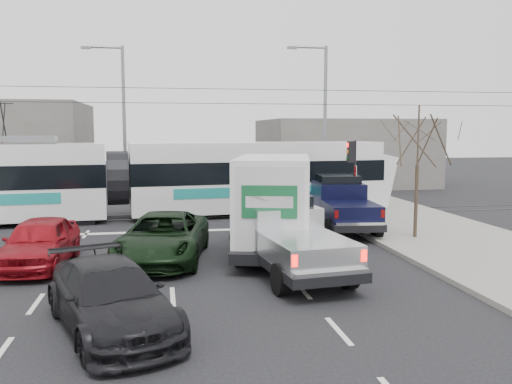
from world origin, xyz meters
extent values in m
plane|color=black|center=(0.00, 0.00, 0.00)|extent=(120.00, 120.00, 0.00)
cube|color=gray|center=(9.00, 0.00, 0.07)|extent=(6.00, 60.00, 0.15)
cube|color=#33302D|center=(0.00, 10.00, 0.01)|extent=(60.00, 1.60, 0.03)
cube|color=slate|center=(12.00, 24.00, 2.50)|extent=(12.00, 10.00, 5.00)
cylinder|color=#47382B|center=(7.60, 2.50, 1.52)|extent=(0.14, 0.14, 2.75)
cylinder|color=#47382B|center=(7.60, 2.50, 4.03)|extent=(0.07, 0.07, 2.25)
cylinder|color=black|center=(6.60, 6.50, 1.95)|extent=(0.12, 0.12, 3.60)
cube|color=black|center=(6.40, 6.50, 3.25)|extent=(0.28, 0.28, 0.95)
cylinder|color=#FF0C07|center=(6.25, 6.50, 3.55)|extent=(0.06, 0.20, 0.20)
cylinder|color=orange|center=(6.25, 6.50, 3.25)|extent=(0.06, 0.20, 0.20)
cylinder|color=#05330C|center=(6.25, 6.50, 2.95)|extent=(0.06, 0.20, 0.20)
cube|color=white|center=(6.58, 6.35, 2.45)|extent=(0.02, 0.30, 0.40)
cylinder|color=slate|center=(7.50, 14.00, 4.50)|extent=(0.20, 0.20, 9.00)
cylinder|color=slate|center=(6.50, 14.00, 8.90)|extent=(2.00, 0.14, 0.14)
cube|color=slate|center=(5.50, 14.00, 8.85)|extent=(0.55, 0.25, 0.14)
cylinder|color=slate|center=(-4.00, 16.00, 4.50)|extent=(0.20, 0.20, 9.00)
cylinder|color=slate|center=(-5.00, 16.00, 8.90)|extent=(2.00, 0.14, 0.14)
cube|color=slate|center=(-6.00, 16.00, 8.85)|extent=(0.55, 0.25, 0.14)
cylinder|color=black|center=(0.00, 10.00, 5.50)|extent=(60.00, 0.03, 0.03)
cylinder|color=black|center=(0.00, 10.00, 6.20)|extent=(60.00, 0.03, 0.03)
cube|color=silver|center=(2.85, 10.12, 1.01)|extent=(12.78, 3.88, 1.53)
cube|color=black|center=(2.85, 10.12, 2.19)|extent=(12.84, 3.91, 1.04)
cube|color=silver|center=(2.85, 10.12, 3.12)|extent=(12.76, 3.77, 0.97)
cube|color=#19807C|center=(2.98, 8.79, 1.28)|extent=(8.76, 0.90, 0.49)
cylinder|color=black|center=(-3.95, 9.43, 1.98)|extent=(1.22, 2.62, 2.53)
cube|color=slate|center=(-8.03, 9.02, 3.83)|extent=(3.07, 1.87, 0.24)
cube|color=black|center=(-5.99, 9.23, 0.18)|extent=(2.17, 2.42, 0.35)
cube|color=black|center=(-1.91, 9.64, 0.18)|extent=(2.17, 2.42, 0.35)
cube|color=black|center=(6.25, 10.46, 0.18)|extent=(2.17, 2.42, 0.35)
cube|color=black|center=(1.74, -1.30, 0.58)|extent=(2.85, 6.31, 0.26)
cube|color=silver|center=(1.61, -0.21, 1.31)|extent=(2.36, 2.80, 1.21)
cube|color=black|center=(1.59, -0.11, 1.94)|extent=(2.00, 2.04, 0.58)
cube|color=silver|center=(1.42, 1.24, 1.07)|extent=(2.12, 1.34, 0.58)
cube|color=silver|center=(1.91, -2.63, 1.00)|extent=(2.39, 2.98, 0.68)
cube|color=silver|center=(2.11, -4.20, 0.71)|extent=(1.94, 0.43, 0.19)
cube|color=#FF0C07|center=(1.18, -4.20, 1.10)|extent=(0.16, 0.10, 0.29)
cube|color=#FF0C07|center=(3.01, -3.97, 1.10)|extent=(0.16, 0.10, 0.29)
cylinder|color=black|center=(0.54, 0.51, 0.42)|extent=(0.40, 0.87, 0.84)
cylinder|color=black|center=(2.46, 0.75, 0.42)|extent=(0.40, 0.87, 0.84)
cylinder|color=black|center=(1.03, -3.36, 0.42)|extent=(0.40, 0.87, 0.84)
cylinder|color=black|center=(2.95, -3.11, 0.42)|extent=(0.40, 0.87, 0.84)
cube|color=black|center=(1.86, 1.44, 0.52)|extent=(3.90, 7.04, 0.33)
cube|color=white|center=(2.50, 3.90, 1.34)|extent=(2.51, 2.10, 1.53)
cube|color=black|center=(2.54, 4.03, 1.91)|extent=(2.09, 1.51, 0.57)
cube|color=silver|center=(1.70, 0.79, 1.93)|extent=(3.36, 4.97, 2.82)
cube|color=silver|center=(1.13, -1.39, 1.93)|extent=(1.96, 0.55, 2.48)
cube|color=#12512B|center=(1.12, -1.43, 2.16)|extent=(1.56, 0.42, 0.96)
cube|color=black|center=(1.07, -1.60, 0.43)|extent=(2.06, 0.75, 0.17)
cylinder|color=black|center=(1.43, 3.76, 0.43)|extent=(0.49, 0.90, 0.86)
cylinder|color=black|center=(3.38, 3.26, 0.43)|extent=(0.49, 0.90, 0.86)
cylinder|color=black|center=(0.42, -0.12, 0.48)|extent=(0.52, 1.00, 0.95)
cylinder|color=black|center=(2.37, -0.62, 0.48)|extent=(0.52, 1.00, 0.95)
cube|color=black|center=(5.50, 4.77, 0.59)|extent=(2.46, 5.53, 0.27)
cube|color=black|center=(5.59, 5.73, 1.34)|extent=(2.14, 2.42, 1.24)
cube|color=black|center=(5.60, 5.84, 1.99)|extent=(1.83, 1.76, 0.59)
cube|color=black|center=(5.70, 7.02, 1.10)|extent=(1.97, 1.13, 0.59)
cube|color=black|center=(5.39, 3.59, 1.02)|extent=(2.16, 2.58, 0.70)
cube|color=silver|center=(5.27, 2.20, 0.73)|extent=(1.84, 0.36, 0.19)
cube|color=#590505|center=(4.41, 2.39, 1.13)|extent=(0.16, 0.10, 0.30)
cube|color=#590505|center=(6.15, 2.23, 1.13)|extent=(0.16, 0.10, 0.30)
cylinder|color=black|center=(4.74, 6.56, 0.43)|extent=(0.38, 0.88, 0.86)
cylinder|color=black|center=(6.57, 6.40, 0.43)|extent=(0.38, 0.88, 0.86)
cylinder|color=black|center=(4.43, 3.14, 0.43)|extent=(0.38, 0.88, 0.86)
cylinder|color=black|center=(6.26, 2.98, 0.43)|extent=(0.38, 0.88, 0.86)
imported|color=black|center=(-1.91, 0.93, 0.77)|extent=(3.46, 5.87, 1.53)
imported|color=maroon|center=(-5.68, 0.78, 0.77)|extent=(2.11, 4.64, 1.54)
imported|color=black|center=(-3.03, -5.13, 0.72)|extent=(3.57, 5.33, 1.43)
camera|label=1|loc=(-1.91, -16.54, 4.22)|focal=38.00mm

